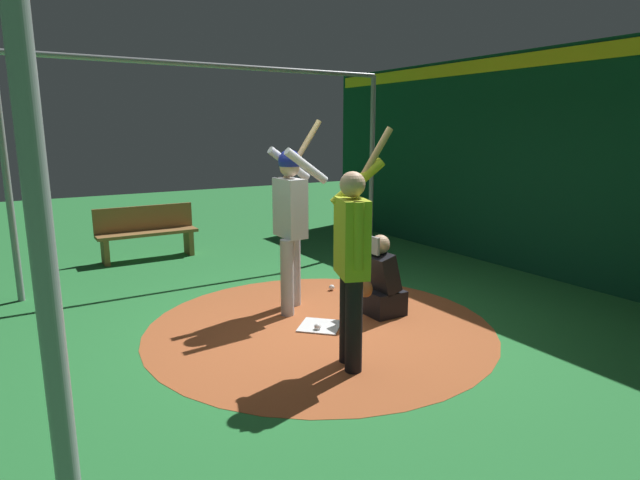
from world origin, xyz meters
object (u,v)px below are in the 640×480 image
object	(u,v)px
baseball_0	(332,287)
baseball_1	(318,327)
home_plate	(320,326)
visitor	(352,256)
batter	(291,214)
catcher	(381,284)
bench	(147,232)

from	to	relation	value
baseball_0	baseball_1	distance (m)	1.41
home_plate	visitor	xyz separation A→B (m)	(0.25, 0.94, 0.99)
visitor	baseball_1	distance (m)	1.30
batter	catcher	world-z (taller)	batter
catcher	batter	bearing A→B (deg)	-41.63
catcher	bench	size ratio (longest dim) A/B	0.59
catcher	visitor	bearing A→B (deg)	41.33
home_plate	batter	xyz separation A→B (m)	(-0.01, -0.65, 1.12)
catcher	bench	world-z (taller)	catcher
home_plate	catcher	size ratio (longest dim) A/B	0.45
catcher	baseball_0	size ratio (longest dim) A/B	12.55
bench	baseball_1	distance (m)	4.22
bench	baseball_1	world-z (taller)	bench
visitor	bench	distance (m)	5.06
visitor	bench	xyz separation A→B (m)	(0.54, -5.00, -0.57)
visitor	baseball_0	world-z (taller)	visitor
home_plate	batter	bearing A→B (deg)	-91.08
bench	baseball_1	size ratio (longest dim) A/B	21.16
catcher	bench	bearing A→B (deg)	-68.98
batter	catcher	distance (m)	1.28
baseball_0	catcher	bearing A→B (deg)	88.63
visitor	baseball_1	xyz separation A→B (m)	(-0.17, -0.86, -0.96)
baseball_0	home_plate	bearing A→B (deg)	51.63
bench	baseball_0	xyz separation A→B (m)	(-1.60, 3.05, -0.40)
visitor	bench	bearing A→B (deg)	-63.88
home_plate	catcher	bearing A→B (deg)	177.47
batter	bench	distance (m)	3.58
batter	baseball_1	size ratio (longest dim) A/B	29.41
bench	catcher	bearing A→B (deg)	111.02
batter	baseball_0	distance (m)	1.40
batter	baseball_0	bearing A→B (deg)	-155.04
catcher	visitor	size ratio (longest dim) A/B	0.44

